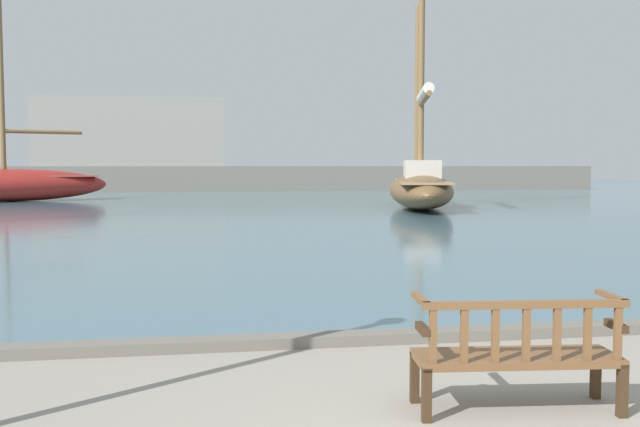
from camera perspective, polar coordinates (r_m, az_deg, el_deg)
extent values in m
cube|color=slate|center=(47.72, -6.87, 1.61)|extent=(100.00, 80.00, 0.08)
cube|color=slate|center=(7.99, 5.89, -9.77)|extent=(40.00, 0.30, 0.12)
cube|color=#3D2A19|center=(6.03, 7.57, -12.86)|extent=(0.08, 0.08, 0.42)
cube|color=#3D2A19|center=(6.51, 21.19, -11.84)|extent=(0.08, 0.08, 0.42)
cube|color=#3D2A19|center=(5.61, 8.52, -14.16)|extent=(0.08, 0.08, 0.42)
cube|color=#3D2A19|center=(6.12, 23.02, -12.90)|extent=(0.08, 0.08, 0.42)
cube|color=brown|center=(5.97, 15.39, -11.06)|extent=(1.64, 0.67, 0.06)
cube|color=brown|center=(5.66, 16.22, -7.01)|extent=(1.60, 0.20, 0.06)
cube|color=brown|center=(5.51, 9.02, -9.71)|extent=(0.06, 0.05, 0.41)
cube|color=brown|center=(5.57, 11.46, -9.60)|extent=(0.06, 0.05, 0.41)
cube|color=brown|center=(5.63, 13.85, -9.47)|extent=(0.06, 0.05, 0.41)
cube|color=brown|center=(5.71, 16.17, -9.33)|extent=(0.06, 0.05, 0.41)
cube|color=brown|center=(5.80, 18.43, -9.18)|extent=(0.06, 0.05, 0.41)
cube|color=brown|center=(5.89, 20.62, -9.02)|extent=(0.06, 0.05, 0.41)
cube|color=brown|center=(5.99, 22.73, -8.85)|extent=(0.06, 0.05, 0.41)
cube|color=#3D2A19|center=(5.61, 8.22, -9.13)|extent=(0.09, 0.30, 0.06)
cube|color=brown|center=(5.66, 8.05, -6.80)|extent=(0.10, 0.47, 0.04)
cube|color=#3D2A19|center=(6.12, 22.61, -8.29)|extent=(0.09, 0.30, 0.06)
cube|color=brown|center=(6.16, 22.29, -6.17)|extent=(0.10, 0.47, 0.04)
ellipsoid|color=brown|center=(30.93, 8.05, 1.81)|extent=(5.01, 10.55, 1.49)
cube|color=#997A5B|center=(30.92, 8.06, 2.57)|extent=(4.08, 9.20, 0.08)
cube|color=beige|center=(30.15, 8.15, 3.42)|extent=(2.00, 2.76, 0.85)
cylinder|color=brown|center=(31.59, 8.13, 13.31)|extent=(0.26, 0.26, 11.68)
cylinder|color=brown|center=(28.86, 8.38, 9.04)|extent=(1.37, 4.77, 0.21)
cylinder|color=silver|center=(28.88, 8.39, 9.46)|extent=(1.46, 4.35, 0.42)
cylinder|color=brown|center=(34.14, 7.81, 9.53)|extent=(0.26, 0.26, 8.05)
ellipsoid|color=maroon|center=(39.43, -23.58, 2.08)|extent=(9.88, 5.58, 1.65)
cube|color=#C6514C|center=(39.43, -23.60, 2.74)|extent=(8.59, 4.60, 0.08)
cylinder|color=brown|center=(39.63, -24.15, 9.74)|extent=(0.25, 0.25, 9.60)
cylinder|color=brown|center=(39.65, -21.26, 6.10)|extent=(3.68, 1.48, 0.20)
cube|color=slate|center=(50.84, -7.03, 2.74)|extent=(53.58, 2.40, 1.85)
cube|color=gray|center=(51.08, -14.94, 6.32)|extent=(12.86, 2.00, 4.71)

